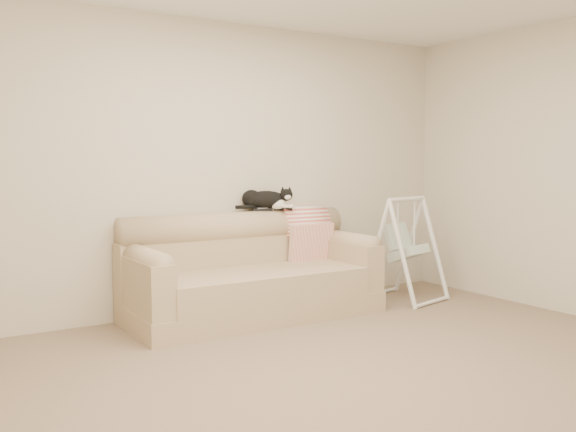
% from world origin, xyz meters
% --- Properties ---
extents(ground_plane, '(5.00, 5.00, 0.00)m').
position_xyz_m(ground_plane, '(0.00, 0.00, 0.00)').
color(ground_plane, '#6E5C4D').
rests_on(ground_plane, ground).
extents(room_shell, '(5.04, 4.04, 2.60)m').
position_xyz_m(room_shell, '(0.00, 0.00, 1.53)').
color(room_shell, beige).
rests_on(room_shell, ground).
extents(sofa, '(2.20, 0.93, 0.90)m').
position_xyz_m(sofa, '(0.07, 1.62, 0.35)').
color(sofa, tan).
rests_on(sofa, ground).
extents(remote_a, '(0.19, 0.08, 0.03)m').
position_xyz_m(remote_a, '(0.34, 1.87, 0.91)').
color(remote_a, black).
rests_on(remote_a, sofa).
extents(remote_b, '(0.16, 0.14, 0.02)m').
position_xyz_m(remote_b, '(0.56, 1.84, 0.91)').
color(remote_b, black).
rests_on(remote_b, sofa).
extents(tuxedo_cat, '(0.54, 0.37, 0.22)m').
position_xyz_m(tuxedo_cat, '(0.39, 1.88, 1.00)').
color(tuxedo_cat, black).
rests_on(tuxedo_cat, sofa).
extents(throw_blanket, '(0.47, 0.38, 0.58)m').
position_xyz_m(throw_blanket, '(0.78, 1.84, 0.72)').
color(throw_blanket, '#D14E43').
rests_on(throw_blanket, sofa).
extents(baby_swing, '(0.75, 0.78, 1.02)m').
position_xyz_m(baby_swing, '(1.68, 1.39, 0.50)').
color(baby_swing, white).
rests_on(baby_swing, ground).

